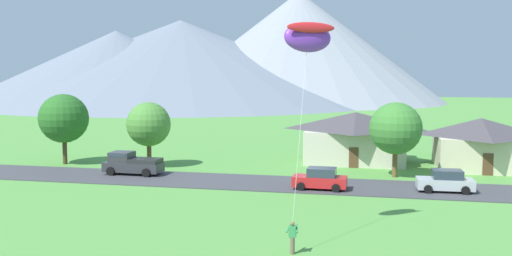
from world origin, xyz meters
The scene contains 14 objects.
road_strip centered at (0.00, 27.83, 0.04)m, with size 160.00×6.57×0.08m, color #424247.
mountain_far_west_ridge centered at (-70.32, 135.84, 10.72)m, with size 89.97×89.97×21.44m, color slate.
mountain_far_east_ridge centered at (-55.17, 149.70, 12.74)m, with size 128.40×128.40×25.47m, color slate.
mountain_west_ridge centered at (-16.73, 178.60, 13.80)m, with size 74.41×74.41×27.60m, color slate.
mountain_central_ridge centered at (-19.21, 158.67, 17.16)m, with size 90.31×90.31×34.32m, color #8E939E.
house_leftmost centered at (3.03, 40.75, 2.66)m, with size 10.64×8.02×5.14m.
house_left_center centered at (14.91, 39.45, 2.50)m, with size 8.78×8.36×4.83m.
tree_near_left centered at (6.75, 33.07, 4.30)m, with size 4.58×4.58×6.60m.
tree_left_of_center centered at (-16.45, 33.33, 4.17)m, with size 4.28×4.28×6.33m.
tree_center centered at (-25.44, 33.18, 4.59)m, with size 4.89×4.89×7.06m.
parked_car_red_west_end centered at (0.88, 26.28, 0.87)m, with size 4.24×2.15×1.68m.
parked_car_silver_mid_west centered at (10.36, 27.41, 0.87)m, with size 4.28×2.24×1.68m.
pickup_truck_charcoal_west_side centered at (-16.29, 29.05, 1.06)m, with size 5.23×2.38×1.99m.
kite_flyer_with_kite centered at (1.36, 13.40, 10.85)m, with size 2.98×4.40×11.97m.
Camera 1 is at (5.01, -16.49, 9.19)m, focal length 38.82 mm.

